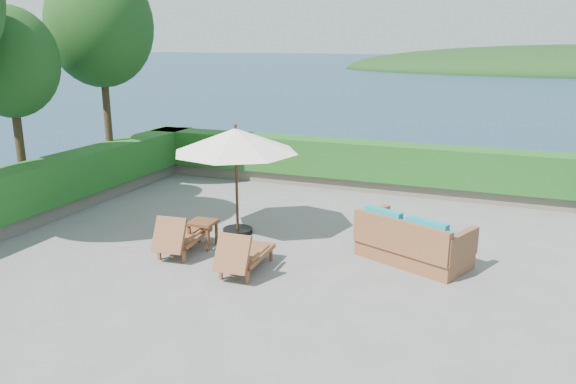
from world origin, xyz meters
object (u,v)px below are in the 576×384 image
at_px(lounge_left, 181,236).
at_px(patio_umbrella, 236,141).
at_px(lounge_right, 244,254).
at_px(side_table, 203,226).
at_px(wicker_loveseat, 412,243).

bearing_deg(lounge_left, patio_umbrella, 67.14).
xyz_separation_m(patio_umbrella, lounge_left, (-0.48, -1.50, -1.65)).
height_order(patio_umbrella, lounge_right, patio_umbrella).
xyz_separation_m(lounge_left, lounge_right, (1.55, -0.40, -0.00)).
bearing_deg(lounge_left, side_table, 61.91).
distance_m(side_table, wicker_loveseat, 4.11).
height_order(lounge_right, wicker_loveseat, wicker_loveseat).
distance_m(lounge_right, side_table, 1.61).
relative_size(lounge_right, wicker_loveseat, 0.65).
distance_m(lounge_left, wicker_loveseat, 4.42).
bearing_deg(patio_umbrella, lounge_left, -107.62).
distance_m(patio_umbrella, wicker_loveseat, 4.13).
distance_m(patio_umbrella, side_table, 1.88).
xyz_separation_m(lounge_left, wicker_loveseat, (4.26, 1.20, 0.03)).
xyz_separation_m(side_table, wicker_loveseat, (4.05, 0.71, -0.06)).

